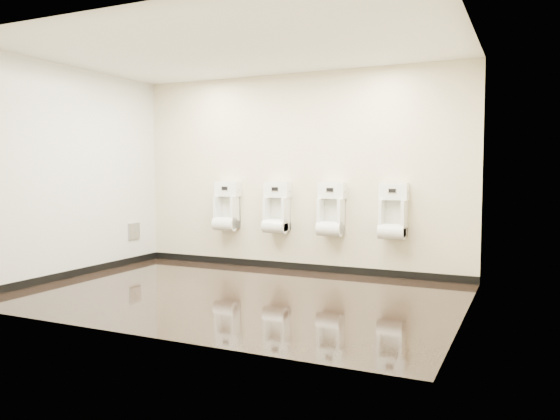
# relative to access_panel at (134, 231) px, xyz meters

# --- Properties ---
(ground) EXTENTS (5.00, 3.50, 0.00)m
(ground) POSITION_rel_access_panel_xyz_m (2.48, -1.20, -0.50)
(ground) COLOR black
(ground) RESTS_ON ground
(ceiling) EXTENTS (5.00, 3.50, 0.00)m
(ceiling) POSITION_rel_access_panel_xyz_m (2.48, -1.20, 2.30)
(ceiling) COLOR white
(back_wall) EXTENTS (5.00, 0.02, 2.80)m
(back_wall) POSITION_rel_access_panel_xyz_m (2.48, 0.55, 0.90)
(back_wall) COLOR beige
(back_wall) RESTS_ON ground
(front_wall) EXTENTS (5.00, 0.02, 2.80)m
(front_wall) POSITION_rel_access_panel_xyz_m (2.48, -2.95, 0.90)
(front_wall) COLOR beige
(front_wall) RESTS_ON ground
(left_wall) EXTENTS (0.02, 3.50, 2.80)m
(left_wall) POSITION_rel_access_panel_xyz_m (-0.02, -1.20, 0.90)
(left_wall) COLOR beige
(left_wall) RESTS_ON ground
(right_wall) EXTENTS (0.02, 3.50, 2.80)m
(right_wall) POSITION_rel_access_panel_xyz_m (4.98, -1.20, 0.90)
(right_wall) COLOR beige
(right_wall) RESTS_ON ground
(tile_overlay_left) EXTENTS (0.01, 3.50, 2.80)m
(tile_overlay_left) POSITION_rel_access_panel_xyz_m (-0.01, -1.20, 0.90)
(tile_overlay_left) COLOR white
(tile_overlay_left) RESTS_ON ground
(skirting_back) EXTENTS (5.00, 0.02, 0.10)m
(skirting_back) POSITION_rel_access_panel_xyz_m (2.48, 0.54, -0.45)
(skirting_back) COLOR black
(skirting_back) RESTS_ON ground
(skirting_left) EXTENTS (0.02, 3.50, 0.10)m
(skirting_left) POSITION_rel_access_panel_xyz_m (-0.01, -1.20, -0.45)
(skirting_left) COLOR black
(skirting_left) RESTS_ON ground
(access_panel) EXTENTS (0.04, 0.25, 0.25)m
(access_panel) POSITION_rel_access_panel_xyz_m (0.00, 0.00, 0.00)
(access_panel) COLOR #9E9EA3
(access_panel) RESTS_ON left_wall
(urinal_0) EXTENTS (0.38, 0.29, 0.71)m
(urinal_0) POSITION_rel_access_panel_xyz_m (1.40, 0.42, 0.34)
(urinal_0) COLOR white
(urinal_0) RESTS_ON back_wall
(urinal_1) EXTENTS (0.38, 0.29, 0.71)m
(urinal_1) POSITION_rel_access_panel_xyz_m (2.23, 0.42, 0.34)
(urinal_1) COLOR white
(urinal_1) RESTS_ON back_wall
(urinal_2) EXTENTS (0.38, 0.29, 0.71)m
(urinal_2) POSITION_rel_access_panel_xyz_m (3.05, 0.42, 0.34)
(urinal_2) COLOR white
(urinal_2) RESTS_ON back_wall
(urinal_3) EXTENTS (0.38, 0.29, 0.71)m
(urinal_3) POSITION_rel_access_panel_xyz_m (3.90, 0.42, 0.34)
(urinal_3) COLOR white
(urinal_3) RESTS_ON back_wall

